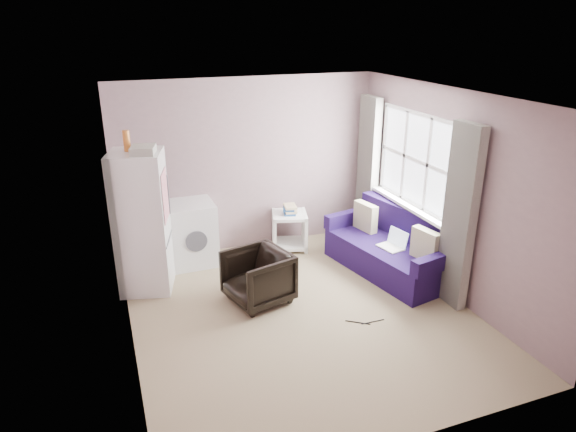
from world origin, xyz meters
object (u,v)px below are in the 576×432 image
armchair (258,275)px  sofa (392,249)px  fridge (142,222)px  side_table (290,228)px  washing_machine (192,232)px

armchair → sofa: 1.96m
armchair → sofa: sofa is taller
sofa → fridge: bearing=156.7°
sofa → side_table: bearing=120.4°
side_table → sofa: (1.05, -1.17, -0.02)m
fridge → washing_machine: fridge is taller
fridge → sofa: 3.30m
fridge → sofa: bearing=2.8°
washing_machine → side_table: (1.45, -0.02, -0.14)m
side_table → sofa: 1.57m
washing_machine → sofa: (2.50, -1.19, -0.16)m
fridge → side_table: (2.12, 0.51, -0.58)m
washing_machine → armchair: bearing=-69.1°
side_table → armchair: bearing=-124.4°
washing_machine → side_table: bearing=-1.8°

